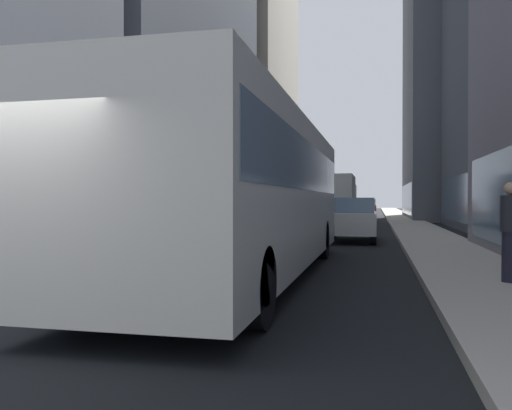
# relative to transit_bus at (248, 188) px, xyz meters

# --- Properties ---
(ground_plane) EXTENTS (120.00, 120.00, 0.00)m
(ground_plane) POSITION_rel_transit_bus_xyz_m (-1.20, 29.53, -1.78)
(ground_plane) COLOR black
(sidewalk_left) EXTENTS (2.40, 110.00, 0.15)m
(sidewalk_left) POSITION_rel_transit_bus_xyz_m (-6.90, 29.53, -1.70)
(sidewalk_left) COLOR gray
(sidewalk_left) RESTS_ON ground
(sidewalk_right) EXTENTS (2.40, 110.00, 0.15)m
(sidewalk_right) POSITION_rel_transit_bus_xyz_m (4.50, 29.53, -1.70)
(sidewalk_right) COLOR #ADA89E
(sidewalk_right) RESTS_ON ground
(building_left_far) EXTENTS (11.90, 19.10, 40.51)m
(building_left_far) POSITION_rel_transit_bus_xyz_m (-13.10, 46.41, 18.47)
(building_left_far) COLOR #B2A893
(building_left_far) RESTS_ON ground
(building_right_far) EXTENTS (11.60, 14.80, 25.60)m
(building_right_far) POSITION_rel_transit_bus_xyz_m (10.70, 34.27, 11.02)
(building_right_far) COLOR slate
(building_right_far) RESTS_ON ground
(transit_bus) EXTENTS (2.78, 11.53, 3.05)m
(transit_bus) POSITION_rel_transit_bus_xyz_m (0.00, 0.00, 0.00)
(transit_bus) COLOR silver
(transit_bus) RESTS_ON ground
(car_grey_wagon) EXTENTS (1.86, 4.35, 1.62)m
(car_grey_wagon) POSITION_rel_transit_bus_xyz_m (-2.40, 15.37, -0.95)
(car_grey_wagon) COLOR slate
(car_grey_wagon) RESTS_ON ground
(car_red_coupe) EXTENTS (1.81, 4.68, 1.62)m
(car_red_coupe) POSITION_rel_transit_bus_xyz_m (1.60, 37.61, -0.95)
(car_red_coupe) COLOR red
(car_red_coupe) RESTS_ON ground
(car_white_van) EXTENTS (1.83, 4.33, 1.62)m
(car_white_van) POSITION_rel_transit_bus_xyz_m (1.60, 9.71, -0.95)
(car_white_van) COLOR silver
(car_white_van) RESTS_ON ground
(car_black_suv) EXTENTS (1.72, 4.20, 1.62)m
(car_black_suv) POSITION_rel_transit_bus_xyz_m (-2.40, 26.69, -0.96)
(car_black_suv) COLOR black
(car_black_suv) RESTS_ON ground
(box_truck) EXTENTS (2.30, 7.50, 3.05)m
(box_truck) POSITION_rel_transit_bus_xyz_m (0.00, 23.61, -0.11)
(box_truck) COLOR silver
(box_truck) RESTS_ON ground
(dalmatian_dog) EXTENTS (0.22, 0.96, 0.72)m
(dalmatian_dog) POSITION_rel_transit_bus_xyz_m (-1.75, -3.61, -1.26)
(dalmatian_dog) COLOR white
(dalmatian_dog) RESTS_ON ground
(pedestrian_with_handbag) EXTENTS (0.45, 0.34, 1.69)m
(pedestrian_with_handbag) POSITION_rel_transit_bus_xyz_m (4.73, -0.60, -0.76)
(pedestrian_with_handbag) COLOR #1E1E2D
(pedestrian_with_handbag) RESTS_ON sidewalk_right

